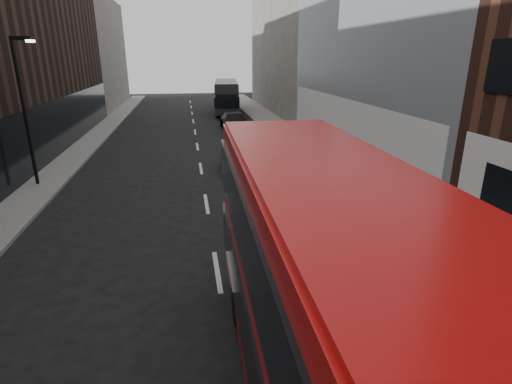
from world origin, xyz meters
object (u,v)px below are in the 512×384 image
red_bus (344,322)px  grey_bus (226,96)px  street_lamp (25,103)px  car_b (234,160)px  car_a (260,183)px  car_c (234,122)px

red_bus → grey_bus: bearing=87.8°
street_lamp → car_b: bearing=7.0°
red_bus → grey_bus: 42.24m
grey_bus → street_lamp: bearing=-110.0°
car_a → street_lamp: bearing=160.4°
car_b → grey_bus: bearing=85.6°
car_c → red_bus: bearing=-94.3°
red_bus → car_a: red_bus is taller
street_lamp → red_bus: (9.66, -16.29, -1.56)m
street_lamp → car_b: size_ratio=1.88×
street_lamp → car_a: street_lamp is taller
grey_bus → red_bus: bearing=-88.1°
grey_bus → car_c: size_ratio=2.05×
grey_bus → car_a: 29.29m
car_b → car_c: 12.91m
street_lamp → car_a: (10.79, -3.37, -3.53)m
street_lamp → car_c: street_lamp is taller
red_bus → car_a: (1.13, 12.92, -1.96)m
street_lamp → car_b: street_lamp is taller
grey_bus → car_a: size_ratio=2.92×
car_a → car_b: (-0.68, 4.61, -0.04)m
red_bus → grey_bus: red_bus is taller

